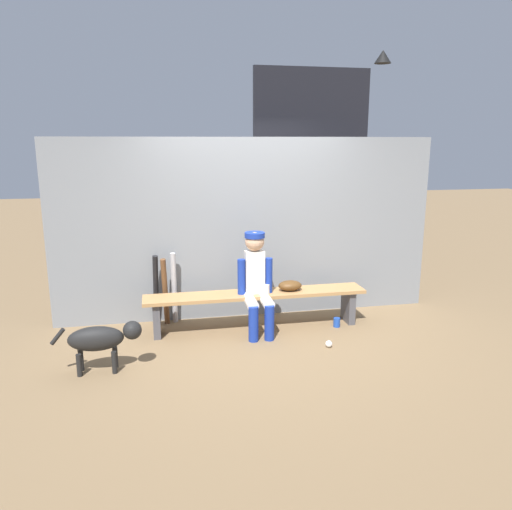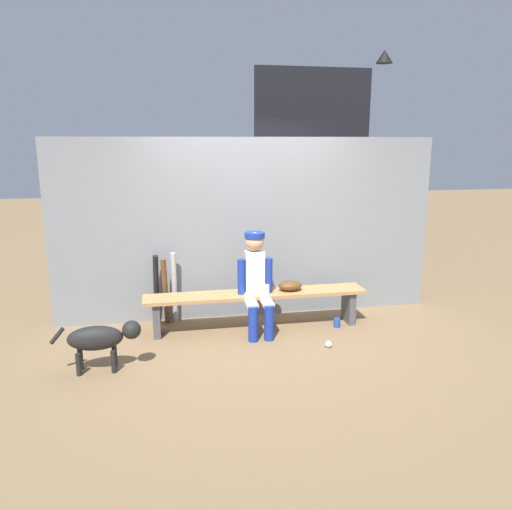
{
  "view_description": "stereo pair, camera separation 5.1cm",
  "coord_description": "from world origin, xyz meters",
  "px_view_note": "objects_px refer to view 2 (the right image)",
  "views": [
    {
      "loc": [
        -1.1,
        -5.44,
        2.17
      ],
      "look_at": [
        0.0,
        0.0,
        0.89
      ],
      "focal_mm": 34.85,
      "sensor_mm": 36.0,
      "label": 1
    },
    {
      "loc": [
        -1.05,
        -5.45,
        2.17
      ],
      "look_at": [
        0.0,
        0.0,
        0.89
      ],
      "focal_mm": 34.85,
      "sensor_mm": 36.0,
      "label": 2
    }
  ],
  "objects_px": {
    "baseball": "(328,344)",
    "bat_aluminum_black": "(156,289)",
    "player_seated": "(256,280)",
    "dog": "(101,338)",
    "baseball_glove": "(290,286)",
    "cup_on_ground": "(337,323)",
    "scoreboard": "(316,127)",
    "bat_wood_dark": "(165,292)",
    "cup_on_bench": "(266,289)",
    "bat_aluminum_silver": "(174,288)",
    "dugout_bench": "(256,300)"
  },
  "relations": [
    {
      "from": "bat_aluminum_silver",
      "to": "scoreboard",
      "type": "bearing_deg",
      "value": 30.56
    },
    {
      "from": "bat_aluminum_black",
      "to": "baseball",
      "type": "distance_m",
      "value": 2.14
    },
    {
      "from": "baseball",
      "to": "dog",
      "type": "xyz_separation_m",
      "value": [
        -2.32,
        -0.12,
        0.3
      ]
    },
    {
      "from": "cup_on_bench",
      "to": "dugout_bench",
      "type": "bearing_deg",
      "value": 155.4
    },
    {
      "from": "dugout_bench",
      "to": "dog",
      "type": "bearing_deg",
      "value": -153.6
    },
    {
      "from": "bat_wood_dark",
      "to": "scoreboard",
      "type": "distance_m",
      "value": 3.25
    },
    {
      "from": "player_seated",
      "to": "cup_on_bench",
      "type": "distance_m",
      "value": 0.19
    },
    {
      "from": "bat_aluminum_black",
      "to": "cup_on_bench",
      "type": "xyz_separation_m",
      "value": [
        1.26,
        -0.43,
        0.06
      ]
    },
    {
      "from": "baseball",
      "to": "scoreboard",
      "type": "height_order",
      "value": "scoreboard"
    },
    {
      "from": "baseball_glove",
      "to": "player_seated",
      "type": "bearing_deg",
      "value": -165.65
    },
    {
      "from": "bat_aluminum_black",
      "to": "dog",
      "type": "distance_m",
      "value": 1.31
    },
    {
      "from": "bat_aluminum_black",
      "to": "baseball",
      "type": "relative_size",
      "value": 11.73
    },
    {
      "from": "bat_wood_dark",
      "to": "bat_aluminum_black",
      "type": "bearing_deg",
      "value": 146.53
    },
    {
      "from": "baseball_glove",
      "to": "cup_on_ground",
      "type": "bearing_deg",
      "value": -15.53
    },
    {
      "from": "dugout_bench",
      "to": "scoreboard",
      "type": "distance_m",
      "value": 2.85
    },
    {
      "from": "baseball",
      "to": "bat_aluminum_silver",
      "type": "bearing_deg",
      "value": 145.89
    },
    {
      "from": "scoreboard",
      "to": "bat_wood_dark",
      "type": "bearing_deg",
      "value": -149.47
    },
    {
      "from": "dugout_bench",
      "to": "scoreboard",
      "type": "bearing_deg",
      "value": 53.63
    },
    {
      "from": "bat_aluminum_silver",
      "to": "baseball_glove",
      "type": "bearing_deg",
      "value": -15.44
    },
    {
      "from": "player_seated",
      "to": "bat_aluminum_black",
      "type": "height_order",
      "value": "player_seated"
    },
    {
      "from": "dugout_bench",
      "to": "bat_wood_dark",
      "type": "relative_size",
      "value": 3.11
    },
    {
      "from": "player_seated",
      "to": "scoreboard",
      "type": "height_order",
      "value": "scoreboard"
    },
    {
      "from": "bat_wood_dark",
      "to": "scoreboard",
      "type": "height_order",
      "value": "scoreboard"
    },
    {
      "from": "dugout_bench",
      "to": "bat_aluminum_black",
      "type": "xyz_separation_m",
      "value": [
        -1.15,
        0.38,
        0.09
      ]
    },
    {
      "from": "baseball_glove",
      "to": "bat_wood_dark",
      "type": "distance_m",
      "value": 1.49
    },
    {
      "from": "baseball",
      "to": "dog",
      "type": "distance_m",
      "value": 2.34
    },
    {
      "from": "cup_on_bench",
      "to": "player_seated",
      "type": "bearing_deg",
      "value": -155.0
    },
    {
      "from": "dugout_bench",
      "to": "dog",
      "type": "height_order",
      "value": "dog"
    },
    {
      "from": "bat_aluminum_silver",
      "to": "bat_aluminum_black",
      "type": "xyz_separation_m",
      "value": [
        -0.22,
        0.01,
        -0.01
      ]
    },
    {
      "from": "bat_aluminum_silver",
      "to": "dog",
      "type": "xyz_separation_m",
      "value": [
        -0.73,
        -1.2,
        -0.11
      ]
    },
    {
      "from": "bat_aluminum_silver",
      "to": "dog",
      "type": "relative_size",
      "value": 1.04
    },
    {
      "from": "bat_aluminum_silver",
      "to": "baseball",
      "type": "bearing_deg",
      "value": -34.11
    },
    {
      "from": "bat_aluminum_silver",
      "to": "cup_on_bench",
      "type": "xyz_separation_m",
      "value": [
        1.04,
        -0.42,
        0.05
      ]
    },
    {
      "from": "bat_wood_dark",
      "to": "cup_on_bench",
      "type": "bearing_deg",
      "value": -17.31
    },
    {
      "from": "baseball",
      "to": "scoreboard",
      "type": "relative_size",
      "value": 0.02
    },
    {
      "from": "dugout_bench",
      "to": "player_seated",
      "type": "bearing_deg",
      "value": -97.91
    },
    {
      "from": "bat_aluminum_silver",
      "to": "bat_aluminum_black",
      "type": "bearing_deg",
      "value": 177.83
    },
    {
      "from": "cup_on_ground",
      "to": "bat_aluminum_silver",
      "type": "bearing_deg",
      "value": 164.54
    },
    {
      "from": "bat_wood_dark",
      "to": "baseball",
      "type": "xyz_separation_m",
      "value": [
        1.7,
        -1.01,
        -0.38
      ]
    },
    {
      "from": "bat_wood_dark",
      "to": "bat_aluminum_black",
      "type": "xyz_separation_m",
      "value": [
        -0.11,
        0.07,
        0.01
      ]
    },
    {
      "from": "baseball",
      "to": "bat_aluminum_black",
      "type": "bearing_deg",
      "value": 149.0
    },
    {
      "from": "bat_wood_dark",
      "to": "baseball",
      "type": "bearing_deg",
      "value": -30.84
    },
    {
      "from": "player_seated",
      "to": "cup_on_ground",
      "type": "relative_size",
      "value": 10.53
    },
    {
      "from": "bat_aluminum_silver",
      "to": "cup_on_ground",
      "type": "height_order",
      "value": "bat_aluminum_silver"
    },
    {
      "from": "dugout_bench",
      "to": "player_seated",
      "type": "relative_size",
      "value": 2.25
    },
    {
      "from": "player_seated",
      "to": "bat_wood_dark",
      "type": "bearing_deg",
      "value": 157.86
    },
    {
      "from": "scoreboard",
      "to": "player_seated",
      "type": "bearing_deg",
      "value": -124.96
    },
    {
      "from": "baseball",
      "to": "cup_on_ground",
      "type": "distance_m",
      "value": 0.63
    },
    {
      "from": "player_seated",
      "to": "dog",
      "type": "xyz_separation_m",
      "value": [
        -1.65,
        -0.72,
        -0.29
      ]
    },
    {
      "from": "dugout_bench",
      "to": "bat_aluminum_black",
      "type": "distance_m",
      "value": 1.21
    }
  ]
}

